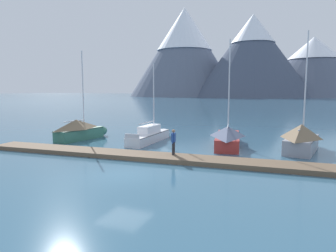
{
  "coord_description": "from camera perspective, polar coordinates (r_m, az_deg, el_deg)",
  "views": [
    {
      "loc": [
        8.49,
        -13.68,
        4.57
      ],
      "look_at": [
        0.0,
        6.0,
        2.0
      ],
      "focal_mm": 32.21,
      "sensor_mm": 36.0,
      "label": 1
    }
  ],
  "objects": [
    {
      "name": "ground_plane",
      "position": [
        16.74,
        -8.27,
        -9.07
      ],
      "size": [
        700.0,
        700.0,
        0.0
      ],
      "primitive_type": "plane",
      "color": "#335B75"
    },
    {
      "name": "mountain_west_summit",
      "position": [
        229.07,
        3.12,
        14.17
      ],
      "size": [
        80.32,
        80.32,
        64.19
      ],
      "color": "slate",
      "rests_on": "ground"
    },
    {
      "name": "mountain_central_massif",
      "position": [
        206.94,
        15.67,
        12.84
      ],
      "size": [
        76.19,
        76.19,
        52.79
      ],
      "color": "#424C60",
      "rests_on": "ground"
    },
    {
      "name": "mountain_shoulder_ridge",
      "position": [
        232.59,
        25.73,
        10.2
      ],
      "size": [
        86.5,
        86.5,
        40.57
      ],
      "color": "#4C566B",
      "rests_on": "ground"
    },
    {
      "name": "dock",
      "position": [
        20.11,
        -2.27,
        -5.88
      ],
      "size": [
        26.37,
        4.19,
        0.3
      ],
      "color": "brown",
      "rests_on": "ground"
    },
    {
      "name": "sailboat_nearest_berth",
      "position": [
        29.01,
        -16.13,
        -0.69
      ],
      "size": [
        2.21,
        5.99,
        8.11
      ],
      "color": "#336B56",
      "rests_on": "ground"
    },
    {
      "name": "sailboat_second_berth",
      "position": [
        27.0,
        -3.28,
        -1.72
      ],
      "size": [
        1.65,
        7.37,
        6.89
      ],
      "color": "silver",
      "rests_on": "ground"
    },
    {
      "name": "sailboat_mid_dock_port",
      "position": [
        25.23,
        11.25,
        -1.89
      ],
      "size": [
        3.11,
        7.73,
        8.66
      ],
      "color": "#B2332D",
      "rests_on": "ground"
    },
    {
      "name": "sailboat_mid_dock_starboard",
      "position": [
        24.53,
        24.02,
        -2.15
      ],
      "size": [
        2.65,
        5.9,
        8.87
      ],
      "color": "#93939E",
      "rests_on": "ground"
    },
    {
      "name": "person_on_dock",
      "position": [
        19.92,
        1.05,
        -2.73
      ],
      "size": [
        0.27,
        0.59,
        1.69
      ],
      "color": "#232328",
      "rests_on": "dock"
    }
  ]
}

